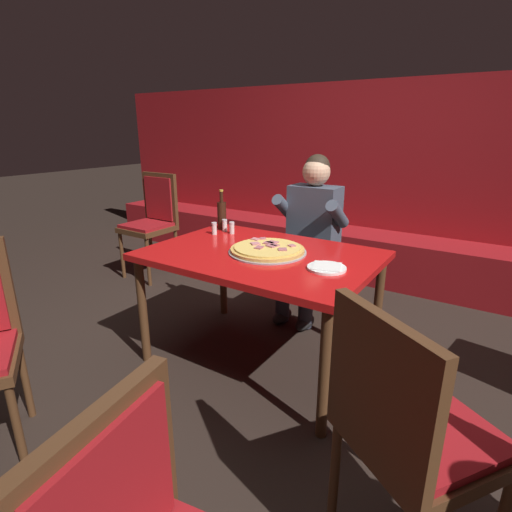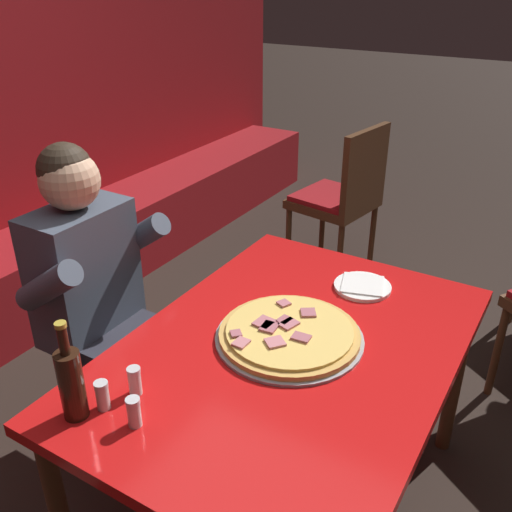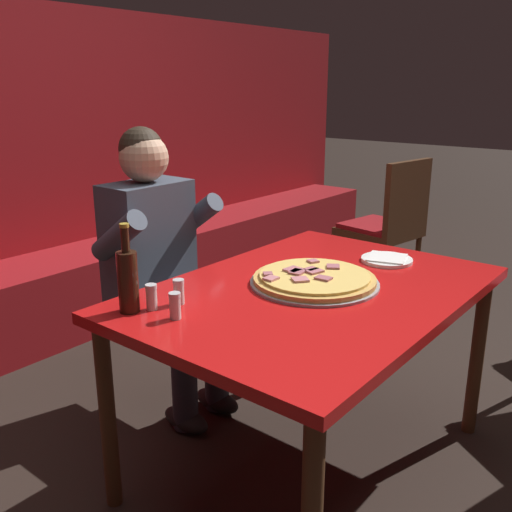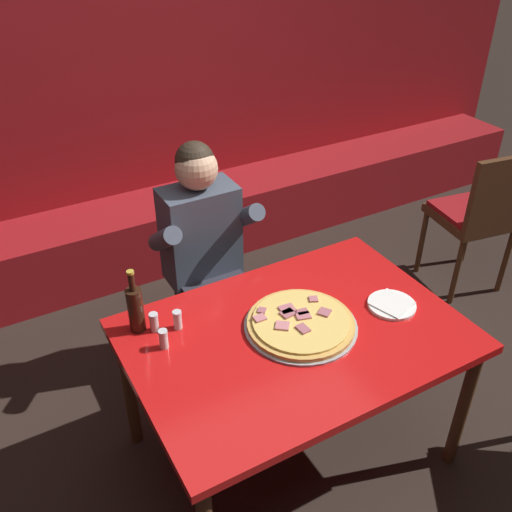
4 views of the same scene
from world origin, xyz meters
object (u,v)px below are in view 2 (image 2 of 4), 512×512
Objects in this scene: shaker_red_pepper_flakes at (135,382)px; diner_seated_blue_shirt at (103,297)px; main_dining_table at (289,365)px; beer_bottle at (71,382)px; shaker_parmesan at (103,397)px; plate_white_paper at (362,286)px; shaker_black_pepper at (134,413)px; pizza at (289,334)px; dining_chair_far_left at (345,192)px.

diner_seated_blue_shirt is at bearing 53.23° from shaker_red_pepper_flakes.
diner_seated_blue_shirt is at bearing 93.16° from main_dining_table.
beer_bottle reaches higher than shaker_parmesan.
diner_seated_blue_shirt reaches higher than plate_white_paper.
main_dining_table is 0.47m from plate_white_paper.
shaker_parmesan is at bearing -37.05° from beer_bottle.
shaker_black_pepper is (-0.96, 0.24, 0.03)m from plate_white_paper.
shaker_parmesan is at bearing 159.54° from plate_white_paper.
plate_white_paper is at bearing -20.45° from shaker_red_pepper_flakes.
shaker_red_pepper_flakes reaches higher than pizza.
main_dining_table is 15.89× the size of shaker_black_pepper.
shaker_parmesan is 0.09× the size of dining_chair_far_left.
dining_chair_far_left is (2.13, 0.28, -0.19)m from shaker_red_pepper_flakes.
main_dining_table is 0.55m from shaker_black_pepper.
diner_seated_blue_shirt is (-0.50, 0.82, -0.04)m from plate_white_paper.
pizza is 0.37× the size of diner_seated_blue_shirt.
dining_chair_far_left is at bearing 9.11° from shaker_black_pepper.
dining_chair_far_left reaches higher than plate_white_paper.
shaker_black_pepper is 0.09× the size of dining_chair_far_left.
diner_seated_blue_shirt is (-0.08, 0.74, -0.05)m from pizza.
plate_white_paper is at bearing -14.13° from shaker_black_pepper.
shaker_red_pepper_flakes is (-0.45, 0.24, 0.02)m from pizza.
main_dining_table is at bearing -162.59° from dining_chair_far_left.
beer_bottle is at bearing 108.21° from shaker_black_pepper.
shaker_black_pepper is at bearing -71.79° from beer_bottle.
main_dining_table is at bearing -31.35° from beer_bottle.
beer_bottle reaches higher than dining_chair_far_left.
pizza is 0.51m from shaker_red_pepper_flakes.
pizza is 0.74m from diner_seated_blue_shirt.
beer_bottle is at bearing 151.68° from pizza.
shaker_parmesan is at bearing 87.67° from shaker_black_pepper.
pizza is 5.51× the size of shaker_parmesan.
shaker_parmesan is at bearing 149.34° from main_dining_table.
dining_chair_far_left is at bearing 6.22° from shaker_parmesan.
diner_seated_blue_shirt reaches higher than dining_chair_far_left.
beer_bottle is at bearing 158.48° from plate_white_paper.
shaker_black_pepper reaches higher than main_dining_table.
pizza reaches higher than plate_white_paper.
main_dining_table is at bearing -19.79° from shaker_black_pepper.
plate_white_paper is 0.16× the size of diner_seated_blue_shirt.
beer_bottle is at bearing 152.44° from shaker_red_pepper_flakes.
diner_seated_blue_shirt reaches higher than main_dining_table.
diner_seated_blue_shirt is 1.78m from dining_chair_far_left.
main_dining_table is at bearing -86.84° from diner_seated_blue_shirt.
shaker_black_pepper is at bearing -92.33° from shaker_parmesan.
beer_bottle is (-1.02, 0.40, 0.10)m from plate_white_paper.
pizza reaches higher than main_dining_table.
shaker_parmesan is 0.12m from shaker_black_pepper.
shaker_black_pepper is 2.26m from dining_chair_far_left.
plate_white_paper is 0.99m from shaker_black_pepper.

